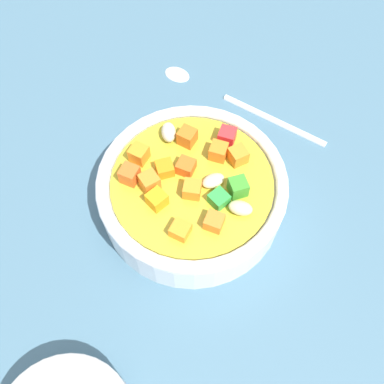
# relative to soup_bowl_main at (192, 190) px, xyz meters

# --- Properties ---
(ground_plane) EXTENTS (1.40, 1.40, 0.02)m
(ground_plane) POSITION_rel_soup_bowl_main_xyz_m (-0.00, 0.00, -0.04)
(ground_plane) COLOR #42667A
(soup_bowl_main) EXTENTS (0.20, 0.20, 0.07)m
(soup_bowl_main) POSITION_rel_soup_bowl_main_xyz_m (0.00, 0.00, 0.00)
(soup_bowl_main) COLOR white
(soup_bowl_main) RESTS_ON ground_plane
(spoon) EXTENTS (0.21, 0.15, 0.01)m
(spoon) POSITION_rel_soup_bowl_main_xyz_m (0.11, -0.11, -0.03)
(spoon) COLOR silver
(spoon) RESTS_ON ground_plane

